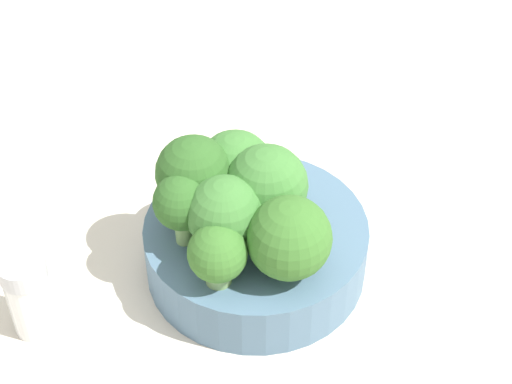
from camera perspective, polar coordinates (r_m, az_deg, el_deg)
The scene contains 11 objects.
ground_plane at distance 0.65m, azimuth 0.00°, elevation -5.04°, with size 3.00×3.00×0.00m, color beige.
bowl at distance 0.63m, azimuth 0.00°, elevation -3.72°, with size 0.16×0.16×0.04m, color slate.
broccoli_floret_0 at distance 0.62m, azimuth -1.53°, elevation 1.54°, with size 0.06×0.06×0.06m.
broccoli_floret_1 at distance 0.59m, azimuth 0.83°, elevation 0.20°, with size 0.06×0.06×0.07m.
broccoli_floret_2 at distance 0.58m, azimuth -2.10°, elevation -1.50°, with size 0.05×0.05×0.06m.
broccoli_floret_3 at distance 0.58m, azimuth -4.98°, elevation -0.78°, with size 0.04×0.04×0.06m.
broccoli_floret_4 at distance 0.57m, azimuth 2.59°, elevation -2.98°, with size 0.06×0.06×0.06m.
broccoli_floret_5 at distance 0.60m, azimuth -4.17°, elevation 1.22°, with size 0.05×0.05×0.07m.
broccoli_floret_6 at distance 0.56m, azimuth -2.58°, elevation -4.19°, with size 0.04×0.04×0.05m.
pepper_shaker at distance 0.61m, azimuth -14.89°, elevation -6.61°, with size 0.03×0.03×0.07m.
almond_crumb_1 at distance 0.71m, azimuth 5.69°, elevation 0.26°, with size 0.01×0.01×0.01m, color #AD7F4C.
Camera 1 is at (0.39, -0.20, 0.48)m, focal length 60.00 mm.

